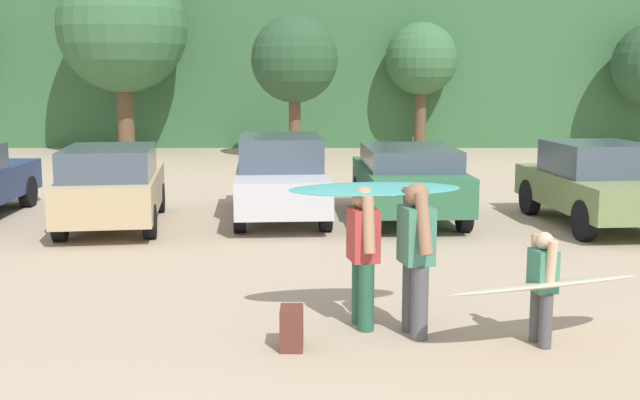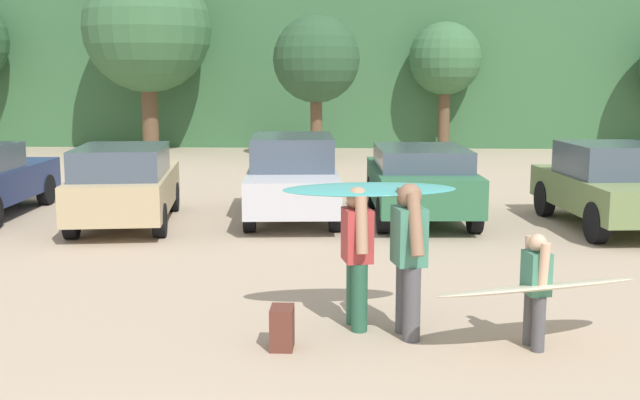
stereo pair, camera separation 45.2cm
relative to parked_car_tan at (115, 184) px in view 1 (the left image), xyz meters
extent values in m
cube|color=#38663D|center=(2.84, 22.23, 3.08)|extent=(108.00, 12.00, 7.77)
cylinder|color=brown|center=(-3.20, 14.23, 0.47)|extent=(0.61, 0.61, 2.55)
sphere|color=#38663D|center=(-3.20, 14.23, 3.73)|extent=(4.67, 4.67, 4.67)
cylinder|color=brown|center=(3.07, 12.33, 0.26)|extent=(0.41, 0.41, 2.13)
sphere|color=#284C2D|center=(3.07, 12.33, 2.58)|extent=(2.96, 2.96, 2.96)
cylinder|color=brown|center=(7.77, 15.41, 0.35)|extent=(0.44, 0.44, 2.31)
sphere|color=#38663D|center=(7.77, 15.41, 2.66)|extent=(2.73, 2.73, 2.73)
cylinder|color=black|center=(-2.46, 2.28, -0.47)|extent=(0.24, 0.68, 0.67)
cube|color=tan|center=(-0.02, 0.13, -0.15)|extent=(2.27, 4.35, 0.70)
cube|color=#3F4C5B|center=(0.05, -0.34, 0.47)|extent=(1.88, 2.51, 0.55)
cylinder|color=black|center=(-0.97, 1.38, -0.50)|extent=(0.30, 0.63, 0.61)
cylinder|color=black|center=(0.55, 1.59, -0.50)|extent=(0.30, 0.63, 0.61)
cylinder|color=black|center=(-0.58, -1.34, -0.50)|extent=(0.30, 0.63, 0.61)
cylinder|color=black|center=(0.93, -1.12, -0.50)|extent=(0.30, 0.63, 0.61)
cube|color=silver|center=(3.13, 0.98, -0.14)|extent=(2.09, 4.68, 0.67)
cube|color=#3F4C5B|center=(3.13, 1.07, 0.52)|extent=(1.78, 2.44, 0.65)
cylinder|color=black|center=(2.23, 2.42, -0.48)|extent=(0.27, 0.68, 0.66)
cylinder|color=black|center=(3.80, 2.54, -0.48)|extent=(0.27, 0.68, 0.66)
cylinder|color=black|center=(2.47, -0.58, -0.48)|extent=(0.27, 0.68, 0.66)
cylinder|color=black|center=(4.04, -0.45, -0.48)|extent=(0.27, 0.68, 0.66)
cube|color=#2D6642|center=(5.69, 0.80, -0.11)|extent=(2.05, 4.14, 0.71)
cube|color=#3F4C5B|center=(5.69, 0.70, 0.45)|extent=(1.82, 2.51, 0.41)
cylinder|color=black|center=(4.79, 2.10, -0.46)|extent=(0.25, 0.70, 0.69)
cylinder|color=black|center=(6.46, 2.18, -0.46)|extent=(0.25, 0.70, 0.69)
cylinder|color=black|center=(4.92, -0.58, -0.46)|extent=(0.25, 0.70, 0.69)
cylinder|color=black|center=(6.59, -0.50, -0.46)|extent=(0.25, 0.70, 0.69)
cube|color=#6B7F4C|center=(9.19, 0.11, -0.14)|extent=(2.14, 4.17, 0.63)
cube|color=#3F4C5B|center=(9.19, 0.13, 0.48)|extent=(1.79, 2.03, 0.61)
cylinder|color=black|center=(8.28, 1.35, -0.45)|extent=(0.29, 0.74, 0.72)
cylinder|color=black|center=(9.85, 1.50, -0.45)|extent=(0.29, 0.74, 0.72)
cylinder|color=black|center=(8.54, -1.29, -0.45)|extent=(0.29, 0.74, 0.72)
cylinder|color=#26593F|center=(4.45, -6.16, -0.42)|extent=(0.18, 0.18, 0.78)
cylinder|color=#26593F|center=(4.39, -5.88, -0.42)|extent=(0.18, 0.18, 0.78)
cube|color=#B23838|center=(4.42, -6.02, 0.27)|extent=(0.38, 0.45, 0.60)
sphere|color=tan|center=(4.42, -6.02, 0.69)|extent=(0.25, 0.25, 0.25)
cylinder|color=tan|center=(4.47, -6.23, 0.43)|extent=(0.18, 0.25, 0.64)
cylinder|color=tan|center=(4.38, -5.81, 0.43)|extent=(0.17, 0.22, 0.64)
cylinder|color=#4C4C51|center=(6.32, -6.73, -0.51)|extent=(0.14, 0.14, 0.59)
cylinder|color=#4C4C51|center=(6.27, -6.52, -0.51)|extent=(0.14, 0.14, 0.59)
cube|color=#3F7F66|center=(6.29, -6.62, 0.01)|extent=(0.29, 0.34, 0.45)
sphere|color=#D8AD8C|center=(6.29, -6.62, 0.33)|extent=(0.19, 0.19, 0.19)
cylinder|color=#D8AD8C|center=(6.33, -6.79, 0.13)|extent=(0.13, 0.16, 0.49)
cylinder|color=#D8AD8C|center=(6.26, -6.46, 0.13)|extent=(0.13, 0.16, 0.49)
cylinder|color=#4C4C51|center=(5.02, -6.45, -0.40)|extent=(0.19, 0.19, 0.82)
cylinder|color=#4C4C51|center=(4.95, -6.17, -0.40)|extent=(0.19, 0.19, 0.82)
cube|color=#3F7F66|center=(4.98, -6.31, 0.33)|extent=(0.40, 0.48, 0.63)
sphere|color=#8C664C|center=(4.98, -6.31, 0.77)|extent=(0.26, 0.26, 0.26)
cylinder|color=#8C664C|center=(5.03, -6.53, 0.49)|extent=(0.21, 0.37, 0.67)
cylinder|color=#8C664C|center=(4.94, -6.08, 0.49)|extent=(0.18, 0.24, 0.67)
ellipsoid|color=teal|center=(4.56, -5.88, 0.77)|extent=(2.04, 0.81, 0.15)
ellipsoid|color=beige|center=(6.33, -6.59, -0.16)|extent=(2.46, 1.45, 0.23)
cube|color=#592D23|center=(3.63, -6.76, -0.58)|extent=(0.24, 0.34, 0.45)
camera|label=1|loc=(3.93, -14.70, 2.05)|focal=44.08mm
camera|label=2|loc=(4.39, -14.69, 2.05)|focal=44.08mm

